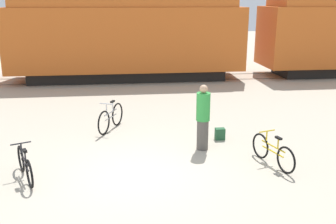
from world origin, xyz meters
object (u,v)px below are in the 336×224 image
Objects in this scene: bicycle_silver at (111,118)px; bicycle_black at (25,165)px; backpack at (220,134)px; freight_train at (127,27)px; person_in_green at (203,118)px; bicycle_yellow at (273,152)px.

bicycle_silver is 3.83m from bicycle_black.
backpack is at bearing -21.38° from bicycle_silver.
bicycle_silver is at bearing 158.62° from backpack.
backpack is at bearing 22.21° from bicycle_black.
freight_train is 20.54× the size of person_in_green.
bicycle_yellow is (3.38, -11.30, -2.26)m from freight_train.
person_in_green is (1.86, -10.02, -1.71)m from freight_train.
freight_train reaches higher than bicycle_silver.
freight_train is at bearing 77.36° from bicycle_black.
bicycle_black is at bearing 7.97° from person_in_green.
backpack is at bearing 113.16° from bicycle_yellow.
bicycle_yellow is at bearing 130.70° from person_in_green.
bicycle_silver reaches higher than bicycle_yellow.
freight_train is 10.34m from person_in_green.
person_in_green is at bearing 140.02° from bicycle_yellow.
bicycle_yellow is at bearing 1.01° from bicycle_black.
bicycle_black reaches higher than backpack.
bicycle_silver is 0.87× the size of person_in_green.
bicycle_yellow is (4.06, -3.23, -0.04)m from bicycle_silver.
bicycle_yellow is 0.90× the size of person_in_green.
bicycle_yellow reaches higher than bicycle_black.
bicycle_yellow is at bearing -73.34° from freight_train.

